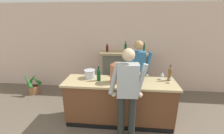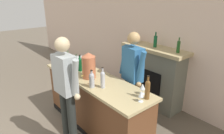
{
  "view_description": "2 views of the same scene",
  "coord_description": "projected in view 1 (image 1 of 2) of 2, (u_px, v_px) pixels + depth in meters",
  "views": [
    {
      "loc": [
        0.31,
        -0.62,
        2.27
      ],
      "look_at": [
        -0.02,
        2.77,
        1.17
      ],
      "focal_mm": 24.0,
      "sensor_mm": 36.0,
      "label": 1
    },
    {
      "loc": [
        2.82,
        0.52,
        2.39
      ],
      "look_at": [
        0.25,
        2.68,
        1.14
      ],
      "focal_mm": 32.0,
      "sensor_mm": 36.0,
      "label": 2
    }
  ],
  "objects": [
    {
      "name": "bar_counter",
      "position": [
        119.0,
        102.0,
        3.35
      ],
      "size": [
        2.4,
        0.68,
        1.0
      ],
      "color": "brown",
      "rests_on": "ground_plane"
    },
    {
      "name": "ice_bucket_steel",
      "position": [
        90.0,
        74.0,
        3.36
      ],
      "size": [
        0.25,
        0.25,
        0.19
      ],
      "color": "silver",
      "rests_on": "bar_counter"
    },
    {
      "name": "wine_glass_back_row",
      "position": [
        162.0,
        74.0,
        3.27
      ],
      "size": [
        0.08,
        0.08,
        0.16
      ],
      "color": "silver",
      "rests_on": "bar_counter"
    },
    {
      "name": "wine_bottle_burgundy_dark",
      "position": [
        99.0,
        74.0,
        3.2
      ],
      "size": [
        0.08,
        0.08,
        0.32
      ],
      "color": "#0B411D",
      "rests_on": "bar_counter"
    },
    {
      "name": "fireplace_stone",
      "position": [
        125.0,
        72.0,
        4.72
      ],
      "size": [
        1.5,
        0.52,
        1.64
      ],
      "color": "slate",
      "rests_on": "ground_plane"
    },
    {
      "name": "person_bartender",
      "position": [
        137.0,
        73.0,
        3.66
      ],
      "size": [
        0.65,
        0.34,
        1.8
      ],
      "color": "black",
      "rests_on": "ground_plane"
    },
    {
      "name": "potted_plant_corner",
      "position": [
        33.0,
        85.0,
        4.7
      ],
      "size": [
        0.47,
        0.51,
        0.73
      ],
      "color": "#9F683F",
      "rests_on": "ground_plane"
    },
    {
      "name": "wine_bottle_port_short",
      "position": [
        139.0,
        77.0,
        3.02
      ],
      "size": [
        0.07,
        0.07,
        0.34
      ],
      "color": "#AEB1B9",
      "rests_on": "bar_counter"
    },
    {
      "name": "wine_bottle_riesling_slim",
      "position": [
        170.0,
        74.0,
        3.2
      ],
      "size": [
        0.07,
        0.07,
        0.35
      ],
      "color": "brown",
      "rests_on": "bar_counter"
    },
    {
      "name": "copper_dispenser",
      "position": [
        116.0,
        72.0,
        3.09
      ],
      "size": [
        0.24,
        0.28,
        0.45
      ],
      "color": "#B6613F",
      "rests_on": "bar_counter"
    },
    {
      "name": "wall_back_panel",
      "position": [
        117.0,
        48.0,
        4.78
      ],
      "size": [
        12.0,
        0.07,
        2.75
      ],
      "color": "beige",
      "rests_on": "ground_plane"
    },
    {
      "name": "person_customer",
      "position": [
        127.0,
        94.0,
        2.6
      ],
      "size": [
        0.66,
        0.31,
        1.83
      ],
      "color": "#242725",
      "rests_on": "ground_plane"
    },
    {
      "name": "wine_glass_mid_counter",
      "position": [
        171.0,
        78.0,
        3.1
      ],
      "size": [
        0.07,
        0.07,
        0.16
      ],
      "color": "silver",
      "rests_on": "bar_counter"
    },
    {
      "name": "wine_bottle_rose_blush",
      "position": [
        133.0,
        80.0,
        2.92
      ],
      "size": [
        0.08,
        0.08,
        0.29
      ],
      "color": "#A6A8AF",
      "rests_on": "bar_counter"
    }
  ]
}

